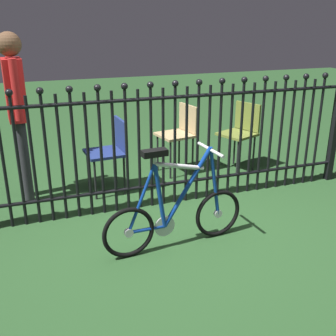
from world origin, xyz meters
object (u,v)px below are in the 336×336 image
bicycle (175,212)px  chair_tan (180,131)px  person_visitor (16,103)px  chair_navy (111,148)px  chair_olive (241,129)px

bicycle → chair_tan: bicycle is taller
bicycle → person_visitor: 1.97m
bicycle → chair_navy: bicycle is taller
person_visitor → bicycle: bearing=-51.1°
chair_tan → chair_navy: (-0.93, -0.32, -0.02)m
bicycle → chair_olive: size_ratio=1.50×
chair_navy → person_visitor: 1.05m
chair_tan → chair_olive: (0.75, -0.17, -0.01)m
chair_olive → person_visitor: (-2.58, -0.07, 0.51)m
chair_tan → chair_olive: chair_olive is taller
chair_olive → person_visitor: person_visitor is taller
chair_tan → person_visitor: size_ratio=0.49×
chair_navy → person_visitor: (-0.91, 0.09, 0.53)m
bicycle → person_visitor: size_ratio=0.74×
chair_olive → person_visitor: size_ratio=0.49×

